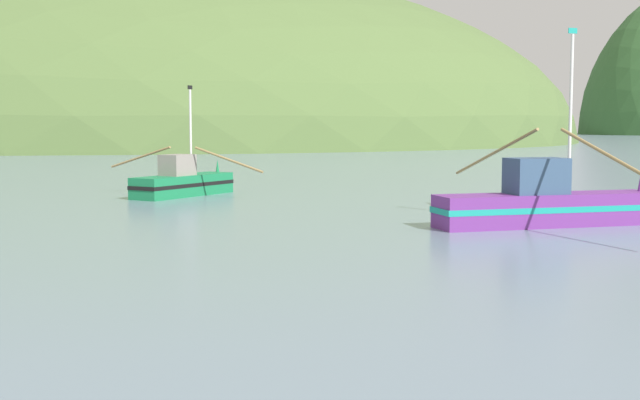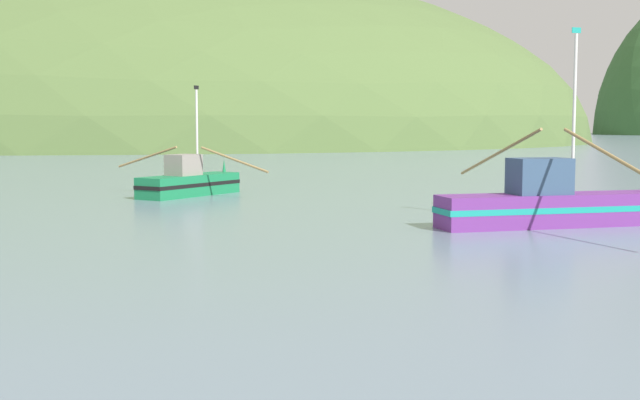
{
  "view_description": "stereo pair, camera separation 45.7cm",
  "coord_description": "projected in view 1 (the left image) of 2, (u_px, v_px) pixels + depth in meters",
  "views": [
    {
      "loc": [
        1.78,
        1.53,
        3.83
      ],
      "look_at": [
        4.19,
        27.46,
        1.4
      ],
      "focal_mm": 46.78,
      "sensor_mm": 36.0,
      "label": 1
    },
    {
      "loc": [
        2.24,
        1.49,
        3.83
      ],
      "look_at": [
        4.19,
        27.46,
        1.4
      ],
      "focal_mm": 46.78,
      "sensor_mm": 36.0,
      "label": 2
    }
  ],
  "objects": [
    {
      "name": "hill_far_center",
      "position": [
        110.0,
        141.0,
        171.3
      ],
      "size": [
        189.69,
        151.75,
        70.73
      ],
      "primitive_type": "ellipsoid",
      "color": "#516B38",
      "rests_on": "ground"
    },
    {
      "name": "fishing_boat_purple",
      "position": [
        546.0,
        204.0,
        30.85
      ],
      "size": [
        8.9,
        15.56,
        7.28
      ],
      "rotation": [
        0.0,
        0.0,
        0.18
      ],
      "color": "#6B2D84",
      "rests_on": "ground"
    },
    {
      "name": "fishing_boat_green",
      "position": [
        183.0,
        182.0,
        43.48
      ],
      "size": [
        8.27,
        6.29,
        5.76
      ],
      "rotation": [
        0.0,
        0.0,
        0.95
      ],
      "color": "#197A47",
      "rests_on": "ground"
    },
    {
      "name": "hill_mid_left",
      "position": [
        113.0,
        137.0,
        223.48
      ],
      "size": [
        127.4,
        101.92,
        102.44
      ],
      "primitive_type": "ellipsoid",
      "color": "#386633",
      "rests_on": "ground"
    }
  ]
}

